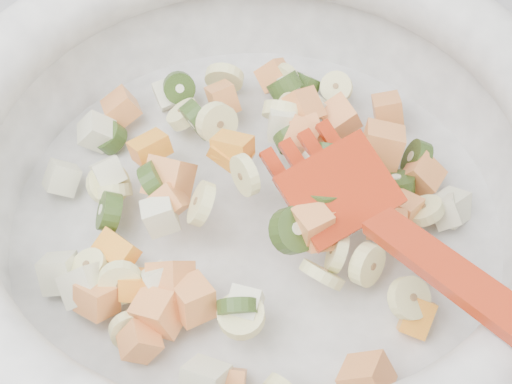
# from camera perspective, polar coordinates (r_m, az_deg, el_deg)

# --- Properties ---
(mixing_bowl) EXTENTS (0.43, 0.40, 0.15)m
(mixing_bowl) POSITION_cam_1_polar(r_m,az_deg,el_deg) (0.47, 0.02, 0.92)
(mixing_bowl) COLOR white
(mixing_bowl) RESTS_ON counter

